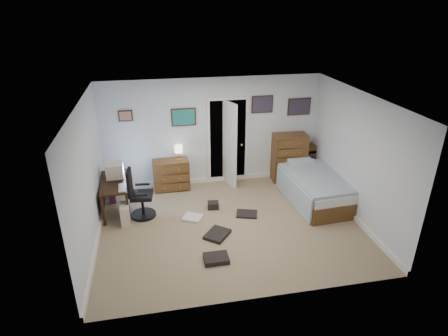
{
  "coord_description": "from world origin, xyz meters",
  "views": [
    {
      "loc": [
        -1.31,
        -6.08,
        4.02
      ],
      "look_at": [
        -0.07,
        0.3,
        1.1
      ],
      "focal_mm": 30.0,
      "sensor_mm": 36.0,
      "label": 1
    }
  ],
  "objects_px": {
    "office_chair": "(139,199)",
    "computer_desk": "(111,188)",
    "tall_dresser": "(289,157)",
    "bed": "(313,187)",
    "low_dresser": "(171,175)"
  },
  "relations": [
    {
      "from": "computer_desk",
      "to": "office_chair",
      "type": "relative_size",
      "value": 1.15
    },
    {
      "from": "tall_dresser",
      "to": "bed",
      "type": "height_order",
      "value": "tall_dresser"
    },
    {
      "from": "tall_dresser",
      "to": "low_dresser",
      "type": "bearing_deg",
      "value": -176.56
    },
    {
      "from": "bed",
      "to": "computer_desk",
      "type": "bearing_deg",
      "value": 171.63
    },
    {
      "from": "computer_desk",
      "to": "bed",
      "type": "xyz_separation_m",
      "value": [
        4.26,
        -0.34,
        -0.2
      ]
    },
    {
      "from": "tall_dresser",
      "to": "bed",
      "type": "relative_size",
      "value": 0.56
    },
    {
      "from": "computer_desk",
      "to": "low_dresser",
      "type": "relative_size",
      "value": 1.48
    },
    {
      "from": "office_chair",
      "to": "computer_desk",
      "type": "bearing_deg",
      "value": 154.59
    },
    {
      "from": "office_chair",
      "to": "tall_dresser",
      "type": "height_order",
      "value": "tall_dresser"
    },
    {
      "from": "office_chair",
      "to": "tall_dresser",
      "type": "distance_m",
      "value": 3.68
    },
    {
      "from": "computer_desk",
      "to": "bed",
      "type": "bearing_deg",
      "value": -7.44
    },
    {
      "from": "low_dresser",
      "to": "bed",
      "type": "height_order",
      "value": "low_dresser"
    },
    {
      "from": "tall_dresser",
      "to": "office_chair",
      "type": "bearing_deg",
      "value": -159.22
    },
    {
      "from": "low_dresser",
      "to": "bed",
      "type": "bearing_deg",
      "value": -22.92
    },
    {
      "from": "bed",
      "to": "low_dresser",
      "type": "bearing_deg",
      "value": 156.09
    }
  ]
}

